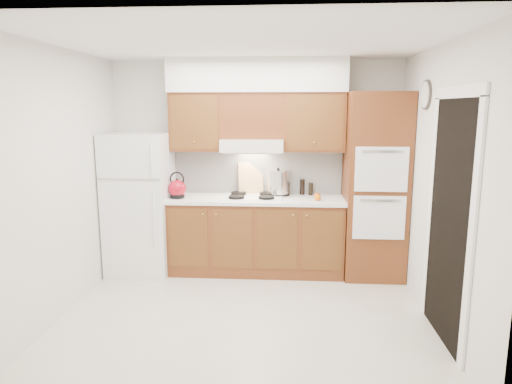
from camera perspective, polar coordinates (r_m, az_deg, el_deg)
floor at (r=4.72m, az=-1.30°, el=-14.87°), size 3.60×3.60×0.00m
ceiling at (r=4.30m, az=-1.46°, el=18.20°), size 3.60×3.60×0.00m
wall_back at (r=5.81m, az=-0.02°, el=3.36°), size 3.60×0.02×2.60m
wall_left at (r=4.83m, az=-23.14°, el=1.05°), size 0.02×3.00×2.60m
wall_right at (r=4.53m, az=21.92°, el=0.56°), size 0.02×3.00×2.60m
fridge at (r=5.80m, az=-14.27°, el=-1.39°), size 0.75×0.72×1.72m
base_cabinets at (r=5.68m, az=0.03°, el=-5.56°), size 2.11×0.60×0.90m
countertop at (r=5.56m, az=0.02°, el=-0.93°), size 2.13×0.62×0.04m
backsplash at (r=5.80m, az=0.22°, el=2.55°), size 2.11×0.03×0.56m
oven_cabinet at (r=5.60m, az=14.61°, el=0.68°), size 0.70×0.65×2.20m
upper_cab_left at (r=5.69m, az=-7.42°, el=8.68°), size 0.63×0.33×0.70m
upper_cab_right at (r=5.59m, az=7.27°, el=8.65°), size 0.73×0.33×0.70m
range_hood at (r=5.56m, az=-0.44°, el=5.88°), size 0.75×0.45×0.15m
upper_cab_over_hood at (r=5.60m, az=-0.40°, el=9.51°), size 0.75×0.33×0.55m
soffit at (r=5.59m, az=0.11°, el=14.37°), size 2.13×0.36×0.40m
cooktop at (r=5.58m, az=-0.48°, el=-0.62°), size 0.74×0.50×0.01m
doorway at (r=4.25m, az=22.97°, el=-3.58°), size 0.02×0.90×2.10m
wall_clock at (r=5.00m, az=20.48°, el=11.31°), size 0.02×0.30×0.30m
kettle at (r=5.60m, az=-9.81°, el=0.42°), size 0.24×0.24×0.21m
cutting_board at (r=5.77m, az=-0.66°, el=1.71°), size 0.32×0.16×0.41m
stock_pot at (r=5.69m, az=2.78°, el=1.26°), size 0.29×0.29×0.28m
condiment_a at (r=5.70m, az=3.98°, el=0.42°), size 0.06×0.06×0.18m
condiment_b at (r=5.79m, az=5.80°, el=0.64°), size 0.07×0.07×0.19m
condiment_c at (r=5.76m, az=6.85°, el=0.39°), size 0.06×0.06×0.16m
orange_near at (r=5.50m, az=7.67°, el=-0.51°), size 0.09×0.09×0.08m
orange_far at (r=5.43m, az=7.72°, el=-0.68°), size 0.08×0.08×0.08m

